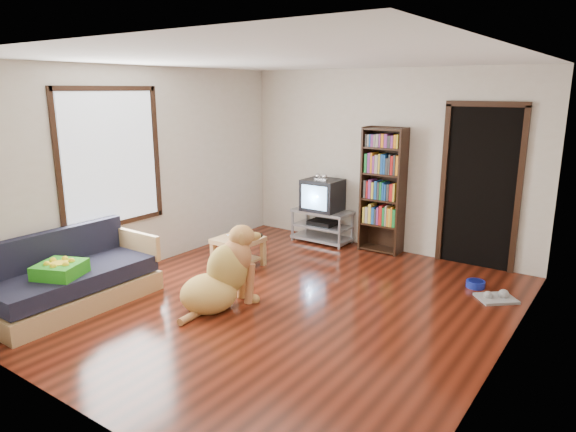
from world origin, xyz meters
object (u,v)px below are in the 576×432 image
Objects in this scene: green_cushion at (60,270)px; tv_stand at (322,225)px; laptop at (237,237)px; dog_bowl at (475,284)px; coffee_table at (238,247)px; grey_rag at (496,298)px; bookshelf at (383,184)px; crt_tv at (323,194)px; dog at (222,277)px; sofa at (73,282)px.

green_cushion is 0.48× the size of tv_stand.
laptop reaches higher than dog_bowl.
green_cushion reaches higher than coffee_table.
grey_rag is at bearing 14.87° from coffee_table.
coffee_table is (-1.25, -1.73, -0.72)m from bookshelf.
green_cushion is 4.76m from grey_rag.
green_cushion is at bearing -114.65° from bookshelf.
coffee_table is (-2.81, -1.07, 0.24)m from dog_bowl.
green_cushion is 0.74× the size of crt_tv.
bookshelf is 2.94m from dog.
crt_tv reaches higher than tv_stand.
crt_tv reaches higher than grey_rag.
grey_rag is at bearing -26.12° from bookshelf.
grey_rag is 0.22× the size of bookshelf.
tv_stand is at bearing 81.74° from laptop.
crt_tv is (0.00, 0.02, 0.47)m from tv_stand.
laptop is 3.25m from grey_rag.
dog is (0.69, -1.05, -0.08)m from laptop.
tv_stand is (-2.80, 0.82, 0.25)m from grey_rag.
laptop is 0.36× the size of tv_stand.
crt_tv is at bearing 81.87° from laptop.
dog is (-0.56, -2.81, -0.67)m from bookshelf.
green_cushion is 2.27m from coffee_table.
green_cushion is at bearing -138.06° from dog.
grey_rag is (3.11, 0.85, -0.40)m from laptop.
tv_stand is (0.30, 1.67, -0.14)m from laptop.
bookshelf reaches higher than crt_tv.
tv_stand is at bearing 167.27° from dog_bowl.
green_cushion is 0.78× the size of coffee_table.
tv_stand is 0.50× the size of sofa.
coffee_table is (-0.30, -1.64, 0.01)m from tv_stand.
green_cushion is 0.39× the size of dog.
dog_bowl reaches higher than grey_rag.
dog_bowl is 3.03m from dog.
laptop is at bearing 71.06° from sofa.
green_cushion is 0.24× the size of sofa.
laptop is 0.14m from coffee_table.
grey_rag is 0.69× the size of crt_tv.
dog_bowl is 2.58m from tv_stand.
crt_tv is (0.30, 1.69, 0.33)m from laptop.
laptop is at bearing -90.00° from coffee_table.
coffee_table is 1.28m from dog.
coffee_table is (0.55, 2.19, -0.21)m from green_cushion.
laptop is 1.75m from crt_tv.
bookshelf reaches higher than green_cushion.
crt_tv is (-2.80, 0.84, 0.73)m from grey_rag.
green_cushion is at bearing -102.52° from tv_stand.
crt_tv is (0.85, 3.85, 0.25)m from green_cushion.
green_cushion is 3.95m from crt_tv.
dog_bowl is 0.38× the size of crt_tv.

